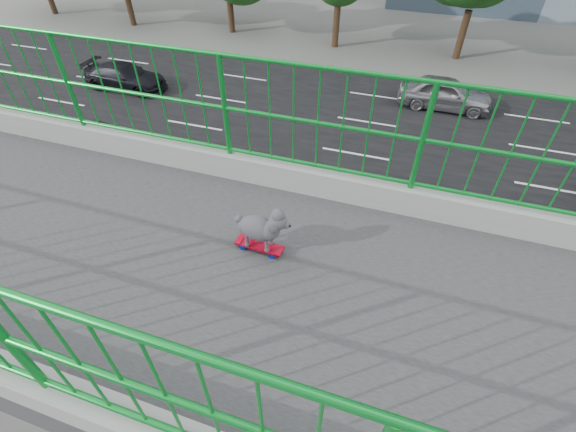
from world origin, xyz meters
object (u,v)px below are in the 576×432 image
at_px(car_1, 85,142).
at_px(car_3, 125,77).
at_px(car_0, 254,240).
at_px(skateboard, 260,246).
at_px(car_4, 445,93).
at_px(poodle, 261,227).

bearing_deg(car_1, car_3, -158.49).
xyz_separation_m(car_0, car_1, (-3.20, -9.10, -0.04)).
distance_m(skateboard, car_4, 19.64).
relative_size(car_3, car_4, 1.00).
bearing_deg(car_4, car_3, 100.65).
bearing_deg(car_1, skateboard, 53.25).
height_order(skateboard, poodle, poodle).
relative_size(skateboard, car_4, 0.10).
relative_size(car_0, car_1, 1.02).
bearing_deg(car_4, car_1, 123.53).
bearing_deg(car_0, poodle, 26.08).
height_order(poodle, car_1, poodle).
distance_m(car_0, car_3, 15.07).
bearing_deg(car_0, car_1, -109.38).
height_order(skateboard, car_4, skateboard).
xyz_separation_m(car_0, car_3, (-9.60, -11.62, -0.06)).
bearing_deg(poodle, car_3, -133.26).
relative_size(poodle, car_4, 0.12).
distance_m(car_3, car_4, 17.31).
height_order(car_0, car_1, car_0).
relative_size(skateboard, car_1, 0.11).
bearing_deg(poodle, car_1, -123.29).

